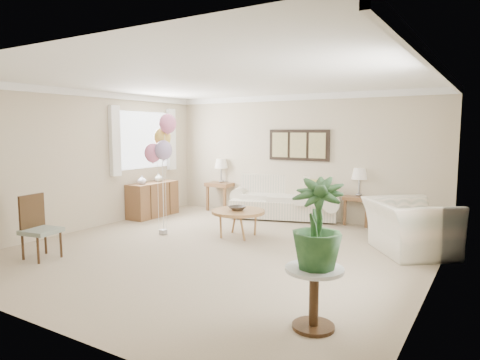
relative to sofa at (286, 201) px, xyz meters
The scene contains 18 objects.
ground_plane 2.89m from the sofa, 85.29° to the right, with size 6.00×6.00×0.00m, color tan.
room_shell 3.05m from the sofa, 87.39° to the right, with size 6.04×6.04×2.60m.
wall_art_triptych 1.22m from the sofa, 23.06° to the left, with size 1.35×0.06×0.65m.
sofa is the anchor object (origin of this frame).
end_table_left 1.68m from the sofa, behind, with size 0.60×0.55×0.65m.
end_table_right 1.54m from the sofa, ahead, with size 0.53×0.48×0.57m.
lamp_left 1.82m from the sofa, behind, with size 0.31×0.31×0.55m.
lamp_right 1.66m from the sofa, ahead, with size 0.31×0.31×0.55m.
coffee_table 1.94m from the sofa, 89.72° to the right, with size 0.94×0.94×0.47m.
decor_bowl 1.95m from the sofa, 90.29° to the right, with size 0.29×0.29×0.07m, color #312A22.
armchair 3.10m from the sofa, 27.77° to the right, with size 1.24×1.08×0.81m, color #F1DEC4.
side_table 5.17m from the sofa, 61.71° to the right, with size 0.55×0.55×0.59m.
potted_plant 5.23m from the sofa, 61.58° to the right, with size 0.47×0.47×0.84m, color #1B4522.
accent_chair 4.87m from the sofa, 111.95° to the right, with size 0.52×0.52×0.93m.
credenza 2.87m from the sofa, 151.62° to the right, with size 0.46×1.20×0.74m.
vase_white 3.06m from the sofa, 145.87° to the right, with size 0.18×0.18×0.18m, color silver.
vase_sage 2.81m from the sofa, 154.73° to the right, with size 0.18×0.18×0.19m, color #ADB2A6.
balloon_cluster 3.07m from the sofa, 115.97° to the right, with size 0.53×0.53×2.15m.
Camera 1 is at (3.62, -5.32, 1.85)m, focal length 32.00 mm.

